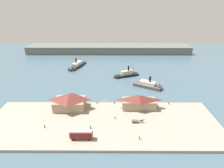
# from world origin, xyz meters

# --- Properties ---
(ground_plane) EXTENTS (320.00, 320.00, 0.00)m
(ground_plane) POSITION_xyz_m (0.00, 0.00, 0.00)
(ground_plane) COLOR #476070
(quay_promenade) EXTENTS (110.00, 36.00, 1.20)m
(quay_promenade) POSITION_xyz_m (0.00, -22.00, 0.60)
(quay_promenade) COLOR #9E9384
(quay_promenade) RESTS_ON ground
(seawall_edge) EXTENTS (110.00, 0.80, 1.00)m
(seawall_edge) POSITION_xyz_m (0.00, -3.60, 0.50)
(seawall_edge) COLOR gray
(seawall_edge) RESTS_ON ground
(ferry_shed_east_terminal) EXTENTS (16.12, 11.07, 7.77)m
(ferry_shed_east_terminal) POSITION_xyz_m (-18.05, -9.83, 5.15)
(ferry_shed_east_terminal) COLOR #998466
(ferry_shed_east_terminal) RESTS_ON quay_promenade
(ferry_shed_central_terminal) EXTENTS (17.79, 7.55, 7.57)m
(ferry_shed_central_terminal) POSITION_xyz_m (18.66, -9.33, 5.05)
(ferry_shed_central_terminal) COLOR #998466
(ferry_shed_central_terminal) RESTS_ON quay_promenade
(street_tram) EXTENTS (9.30, 2.50, 4.13)m
(street_tram) POSITION_xyz_m (-8.22, -33.55, 3.62)
(street_tram) COLOR maroon
(street_tram) RESTS_ON quay_promenade
(horse_cart) EXTENTS (5.98, 1.64, 1.87)m
(horse_cart) POSITION_xyz_m (16.39, -22.25, 2.12)
(horse_cart) COLOR brown
(horse_cart) RESTS_ON quay_promenade
(pedestrian_near_cart) EXTENTS (0.41, 0.41, 1.65)m
(pedestrian_near_cart) POSITION_xyz_m (-5.19, -26.95, 1.95)
(pedestrian_near_cart) COLOR #232328
(pedestrian_near_cart) RESTS_ON quay_promenade
(pedestrian_walking_west) EXTENTS (0.38, 0.38, 1.53)m
(pedestrian_walking_west) POSITION_xyz_m (5.91, -19.40, 1.90)
(pedestrian_walking_west) COLOR #33384C
(pedestrian_walking_west) RESTS_ON quay_promenade
(pedestrian_at_waters_edge) EXTENTS (0.44, 0.44, 1.79)m
(pedestrian_at_waters_edge) POSITION_xyz_m (15.90, -33.58, 2.02)
(pedestrian_at_waters_edge) COLOR #6B5B4C
(pedestrian_at_waters_edge) RESTS_ON quay_promenade
(pedestrian_standing_center) EXTENTS (0.43, 0.43, 1.75)m
(pedestrian_standing_center) POSITION_xyz_m (-26.15, -26.35, 2.00)
(pedestrian_standing_center) COLOR #33384C
(pedestrian_standing_center) RESTS_ON quay_promenade
(mooring_post_center_west) EXTENTS (0.44, 0.44, 0.90)m
(mooring_post_center_west) POSITION_xyz_m (36.03, -5.47, 1.65)
(mooring_post_center_west) COLOR black
(mooring_post_center_west) RESTS_ON quay_promenade
(mooring_post_west) EXTENTS (0.44, 0.44, 0.90)m
(mooring_post_west) POSITION_xyz_m (-4.04, -5.05, 1.65)
(mooring_post_west) COLOR black
(mooring_post_west) RESTS_ON quay_promenade
(mooring_post_east) EXTENTS (0.44, 0.44, 0.90)m
(mooring_post_east) POSITION_xyz_m (5.66, -4.99, 1.65)
(mooring_post_east) COLOR black
(mooring_post_east) RESTS_ON quay_promenade
(ferry_approaching_west) EXTENTS (20.86, 15.27, 9.95)m
(ferry_approaching_west) POSITION_xyz_m (30.50, 17.79, 1.49)
(ferry_approaching_west) COLOR #514C47
(ferry_approaching_west) RESTS_ON ground
(ferry_outer_harbor) EXTENTS (20.97, 11.74, 9.58)m
(ferry_outer_harbor) POSITION_xyz_m (13.68, 37.40, 1.60)
(ferry_outer_harbor) COLOR black
(ferry_outer_harbor) RESTS_ON ground
(ferry_near_quay) EXTENTS (13.13, 25.45, 10.14)m
(ferry_near_quay) POSITION_xyz_m (-27.63, 57.35, 1.51)
(ferry_near_quay) COLOR #23282D
(ferry_near_quay) RESTS_ON ground
(far_headland) EXTENTS (180.00, 24.00, 8.00)m
(far_headland) POSITION_xyz_m (0.00, 110.00, 4.00)
(far_headland) COLOR #60665B
(far_headland) RESTS_ON ground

